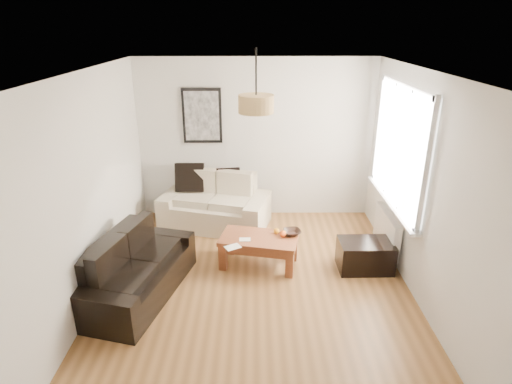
{
  "coord_description": "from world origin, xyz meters",
  "views": [
    {
      "loc": [
        -0.02,
        -4.44,
        3.08
      ],
      "look_at": [
        0.0,
        0.6,
        1.05
      ],
      "focal_mm": 29.67,
      "sensor_mm": 36.0,
      "label": 1
    }
  ],
  "objects_px": {
    "coffee_table": "(259,251)",
    "ottoman": "(365,255)",
    "sofa_leather": "(136,267)",
    "loveseat_cream": "(215,202)"
  },
  "relations": [
    {
      "from": "coffee_table",
      "to": "ottoman",
      "type": "height_order",
      "value": "coffee_table"
    },
    {
      "from": "sofa_leather",
      "to": "coffee_table",
      "type": "bearing_deg",
      "value": -51.37
    },
    {
      "from": "coffee_table",
      "to": "ottoman",
      "type": "distance_m",
      "value": 1.41
    },
    {
      "from": "ottoman",
      "to": "loveseat_cream",
      "type": "bearing_deg",
      "value": 147.67
    },
    {
      "from": "coffee_table",
      "to": "sofa_leather",
      "type": "bearing_deg",
      "value": -155.78
    },
    {
      "from": "coffee_table",
      "to": "ottoman",
      "type": "xyz_separation_m",
      "value": [
        1.41,
        -0.12,
        -0.01
      ]
    },
    {
      "from": "loveseat_cream",
      "to": "ottoman",
      "type": "height_order",
      "value": "loveseat_cream"
    },
    {
      "from": "coffee_table",
      "to": "ottoman",
      "type": "relative_size",
      "value": 1.45
    },
    {
      "from": "loveseat_cream",
      "to": "coffee_table",
      "type": "distance_m",
      "value": 1.42
    },
    {
      "from": "loveseat_cream",
      "to": "sofa_leather",
      "type": "bearing_deg",
      "value": -97.72
    }
  ]
}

